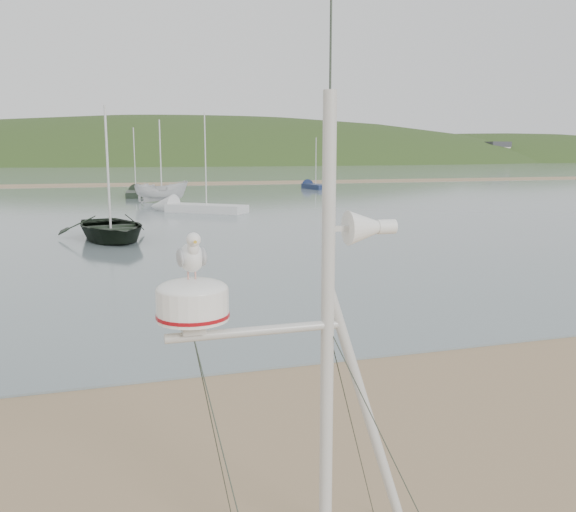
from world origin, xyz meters
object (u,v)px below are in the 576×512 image
object	(u,v)px
sailboat_dark_mid	(137,193)
sailboat_blue_far	(310,186)
sailboat_white_near	(182,207)
boat_white	(161,175)
mast_rig	(321,469)
boat_dark	(108,177)

from	to	relation	value
sailboat_dark_mid	sailboat_blue_far	distance (m)	19.67
sailboat_dark_mid	sailboat_blue_far	size ratio (longest dim) A/B	1.12
sailboat_blue_far	sailboat_white_near	xyz separation A→B (m)	(-16.75, -22.38, -0.00)
boat_white	sailboat_blue_far	distance (m)	22.50
boat_white	sailboat_dark_mid	distance (m)	8.55
mast_rig	boat_white	world-z (taller)	mast_rig
boat_white	sailboat_blue_far	world-z (taller)	sailboat_blue_far
mast_rig	boat_dark	world-z (taller)	boat_dark
boat_dark	boat_white	size ratio (longest dim) A/B	1.31
sailboat_white_near	mast_rig	bearing A→B (deg)	-95.61
sailboat_white_near	boat_dark	bearing A→B (deg)	-110.63
sailboat_blue_far	sailboat_white_near	world-z (taller)	sailboat_white_near
sailboat_blue_far	mast_rig	bearing A→B (deg)	-109.18
sailboat_blue_far	boat_white	bearing A→B (deg)	-140.32
boat_dark	mast_rig	bearing A→B (deg)	-98.27
boat_white	sailboat_white_near	bearing A→B (deg)	178.78
boat_dark	boat_white	bearing A→B (deg)	67.08
mast_rig	sailboat_white_near	xyz separation A→B (m)	(3.53, 35.91, -0.96)
boat_dark	sailboat_blue_far	size ratio (longest dim) A/B	0.93
sailboat_white_near	sailboat_blue_far	bearing A→B (deg)	53.19
sailboat_blue_far	boat_dark	bearing A→B (deg)	-121.55
mast_rig	sailboat_white_near	bearing A→B (deg)	84.39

